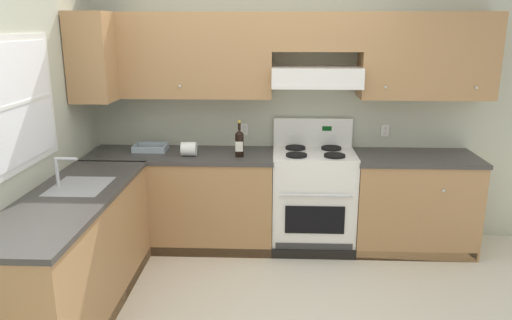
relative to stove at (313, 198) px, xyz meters
name	(u,v)px	position (x,y,z in m)	size (l,w,h in m)	color
ground_plane	(245,316)	(-0.56, -1.25, -0.48)	(7.04, 7.04, 0.00)	beige
wall_back	(297,89)	(-0.16, 0.27, 1.00)	(4.68, 0.57, 2.55)	#B7BAA3
wall_left	(27,129)	(-2.15, -1.03, 0.87)	(0.47, 4.00, 2.55)	#B7BAA3
counter_back_run	(272,201)	(-0.39, -0.01, -0.03)	(3.60, 0.65, 0.91)	#A87A4C
counter_left_run	(74,255)	(-1.81, -1.25, -0.02)	(0.63, 1.91, 1.13)	#A87A4C
stove	(313,198)	(0.00, 0.00, 0.00)	(0.76, 0.62, 1.20)	white
wine_bottle	(239,142)	(-0.69, -0.10, 0.56)	(0.08, 0.08, 0.33)	black
bowl	(151,148)	(-1.55, 0.08, 0.45)	(0.31, 0.23, 0.06)	#9EADB7
paper_towel_roll	(189,149)	(-1.15, -0.10, 0.50)	(0.14, 0.13, 0.13)	white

